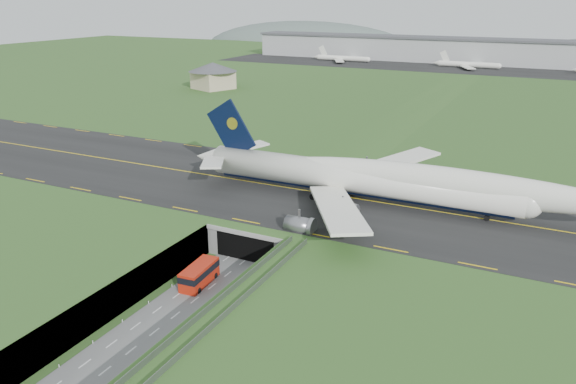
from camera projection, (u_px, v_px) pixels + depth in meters
The scene contains 10 objects.
ground at pixel (222, 280), 96.55m from camera, with size 900.00×900.00×0.00m, color #2D4E1F.
airfield_deck at pixel (221, 264), 95.56m from camera, with size 800.00×800.00×6.00m, color gray.
trench_road at pixel (196, 299), 90.17m from camera, with size 12.00×75.00×0.20m, color slate.
taxiway at pixel (302, 190), 122.47m from camera, with size 800.00×44.00×0.18m, color black.
tunnel_portal at pixel (267, 228), 109.60m from camera, with size 17.00×22.30×6.00m.
guideway at pixel (212, 324), 74.02m from camera, with size 3.00×53.00×7.05m.
jumbo_jet at pixel (386, 181), 112.10m from camera, with size 90.80×59.15×19.56m.
shuttle_tram at pixel (199, 275), 94.40m from camera, with size 3.88×8.75×3.45m.
service_building at pixel (213, 73), 253.72m from camera, with size 28.26×28.26×11.94m.
cargo_terminal at pixel (484, 51), 345.43m from camera, with size 320.00×67.00×15.60m.
Camera 1 is at (48.30, -72.19, 46.24)m, focal length 35.00 mm.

